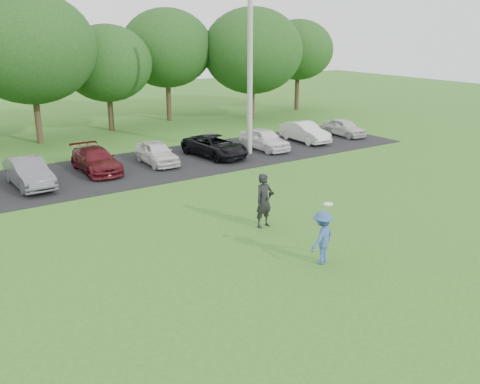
% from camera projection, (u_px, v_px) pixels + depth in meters
% --- Properties ---
extents(ground, '(100.00, 100.00, 0.00)m').
position_uv_depth(ground, '(307.00, 263.00, 15.85)').
color(ground, '#346A1E').
rests_on(ground, ground).
extents(parking_lot, '(32.00, 6.50, 0.03)m').
position_uv_depth(parking_lot, '(130.00, 169.00, 26.07)').
color(parking_lot, black).
rests_on(parking_lot, ground).
extents(utility_pole, '(0.28, 0.28, 9.79)m').
position_uv_depth(utility_pole, '(250.00, 62.00, 27.70)').
color(utility_pole, '#9A9B96').
rests_on(utility_pole, ground).
extents(frisbee_player, '(1.19, 0.92, 1.92)m').
position_uv_depth(frisbee_player, '(322.00, 237.00, 15.63)').
color(frisbee_player, '#345593').
rests_on(frisbee_player, ground).
extents(camera_bystander, '(0.74, 0.52, 1.91)m').
position_uv_depth(camera_bystander, '(264.00, 201.00, 18.42)').
color(camera_bystander, black).
rests_on(camera_bystander, ground).
extents(parked_cars, '(30.25, 4.75, 1.23)m').
position_uv_depth(parked_cars, '(113.00, 159.00, 25.40)').
color(parked_cars, '#54575B').
rests_on(parked_cars, parking_lot).
extents(tree_row, '(42.39, 9.85, 8.64)m').
position_uv_depth(tree_row, '(85.00, 55.00, 33.10)').
color(tree_row, '#38281C').
rests_on(tree_row, ground).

